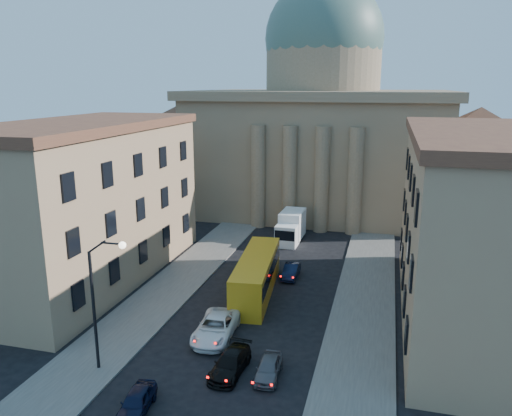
% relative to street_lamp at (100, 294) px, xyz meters
% --- Properties ---
extents(sidewalk_left, '(5.00, 60.00, 0.15)m').
position_rel_street_lamp_xyz_m(sidewalk_left, '(-1.53, 10.00, -5.21)').
color(sidewalk_left, '#54514D').
rests_on(sidewalk_left, ground).
extents(sidewalk_right, '(5.00, 60.00, 0.15)m').
position_rel_street_lamp_xyz_m(sidewalk_right, '(15.47, 10.00, -5.21)').
color(sidewalk_right, '#54514D').
rests_on(sidewalk_right, ground).
extents(church, '(68.02, 28.76, 36.60)m').
position_rel_street_lamp_xyz_m(church, '(6.97, 47.47, 6.59)').
color(church, '#78634A').
rests_on(church, ground).
extents(building_left, '(11.60, 26.60, 14.70)m').
position_rel_street_lamp_xyz_m(building_left, '(-10.03, 14.00, 2.14)').
color(building_left, '#997C5A').
rests_on(building_left, ground).
extents(building_right, '(11.60, 26.60, 14.70)m').
position_rel_street_lamp_xyz_m(building_right, '(23.97, 14.00, 2.14)').
color(building_right, '#997C5A').
rests_on(building_right, ground).
extents(street_lamp, '(2.62, 0.44, 8.83)m').
position_rel_street_lamp_xyz_m(street_lamp, '(0.00, 0.00, 0.00)').
color(street_lamp, black).
rests_on(street_lamp, ground).
extents(car_left_near, '(1.98, 3.87, 1.26)m').
position_rel_street_lamp_xyz_m(car_left_near, '(3.91, -3.25, -4.65)').
color(car_left_near, black).
rests_on(car_left_near, ground).
extents(car_left_mid, '(3.03, 5.86, 1.58)m').
position_rel_street_lamp_xyz_m(car_left_mid, '(5.37, 5.90, -4.50)').
color(car_left_mid, white).
rests_on(car_left_mid, ground).
extents(car_right_mid, '(2.02, 4.51, 1.29)m').
position_rel_street_lamp_xyz_m(car_right_mid, '(7.77, 1.84, -4.64)').
color(car_right_mid, black).
rests_on(car_right_mid, ground).
extents(car_right_far, '(1.65, 3.67, 1.22)m').
position_rel_street_lamp_xyz_m(car_right_far, '(10.23, 2.02, -4.67)').
color(car_right_far, '#545459').
rests_on(car_right_far, ground).
extents(car_right_distant, '(1.36, 3.78, 1.24)m').
position_rel_street_lamp_xyz_m(car_right_distant, '(8.41, 18.71, -4.67)').
color(car_right_distant, black).
rests_on(car_right_distant, ground).
extents(city_bus, '(3.87, 12.02, 3.33)m').
position_rel_street_lamp_xyz_m(city_bus, '(6.17, 14.32, -3.50)').
color(city_bus, '#CC9116').
rests_on(city_bus, ground).
extents(box_truck, '(2.58, 6.25, 3.40)m').
position_rel_street_lamp_xyz_m(box_truck, '(6.17, 29.91, -3.68)').
color(box_truck, white).
rests_on(box_truck, ground).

